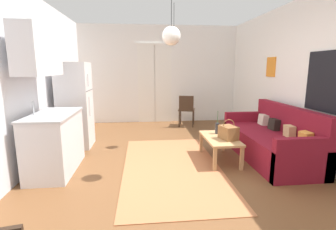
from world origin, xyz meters
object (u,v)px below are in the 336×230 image
object	(u,v)px
coffee_table	(220,140)
pendant_lamp_far	(174,37)
pendant_lamp_near	(171,36)
bamboo_vase	(217,128)
handbag	(228,132)
refrigerator	(75,105)
couch	(273,142)
accent_chair	(187,109)

from	to	relation	value
coffee_table	pendant_lamp_far	distance (m)	2.08
coffee_table	pendant_lamp_near	xyz separation A→B (m)	(-0.89, -0.51, 1.61)
bamboo_vase	handbag	world-z (taller)	bamboo_vase
pendant_lamp_near	pendant_lamp_far	distance (m)	1.41
bamboo_vase	pendant_lamp_near	size ratio (longest dim) A/B	0.47
coffee_table	refrigerator	world-z (taller)	refrigerator
coffee_table	pendant_lamp_far	xyz separation A→B (m)	(-0.68, 0.88, 1.76)
couch	handbag	bearing A→B (deg)	-170.33
refrigerator	pendant_lamp_near	xyz separation A→B (m)	(1.71, -1.57, 1.14)
couch	pendant_lamp_far	xyz separation A→B (m)	(-1.62, 0.85, 1.82)
accent_chair	pendant_lamp_near	world-z (taller)	pendant_lamp_near
accent_chair	pendant_lamp_far	size ratio (longest dim) A/B	1.18
accent_chair	pendant_lamp_far	xyz separation A→B (m)	(-0.56, -1.63, 1.63)
bamboo_vase	pendant_lamp_far	distance (m)	1.87
refrigerator	pendant_lamp_far	size ratio (longest dim) A/B	2.34
accent_chair	coffee_table	bearing A→B (deg)	107.70
couch	coffee_table	world-z (taller)	couch
bamboo_vase	pendant_lamp_far	world-z (taller)	pendant_lamp_far
handbag	pendant_lamp_far	bearing A→B (deg)	127.74
handbag	pendant_lamp_far	distance (m)	2.04
couch	pendant_lamp_near	world-z (taller)	pendant_lamp_near
coffee_table	refrigerator	distance (m)	2.84
couch	coffee_table	size ratio (longest dim) A/B	2.14
bamboo_vase	refrigerator	bearing A→B (deg)	162.63
coffee_table	pendant_lamp_far	size ratio (longest dim) A/B	1.36
refrigerator	accent_chair	size ratio (longest dim) A/B	1.98
bamboo_vase	refrigerator	xyz separation A→B (m)	(-2.61, 0.82, 0.32)
couch	refrigerator	size ratio (longest dim) A/B	1.24
refrigerator	accent_chair	world-z (taller)	refrigerator
coffee_table	bamboo_vase	size ratio (longest dim) A/B	2.33
couch	pendant_lamp_far	size ratio (longest dim) A/B	2.91
bamboo_vase	pendant_lamp_near	bearing A→B (deg)	-140.57
couch	accent_chair	bearing A→B (deg)	113.26
refrigerator	pendant_lamp_near	size ratio (longest dim) A/B	1.89
bamboo_vase	pendant_lamp_near	world-z (taller)	pendant_lamp_near
handbag	refrigerator	xyz separation A→B (m)	(-2.69, 1.18, 0.31)
handbag	accent_chair	size ratio (longest dim) A/B	0.40
accent_chair	refrigerator	bearing A→B (deg)	45.38
refrigerator	pendant_lamp_near	distance (m)	2.58
couch	handbag	distance (m)	0.89
pendant_lamp_far	accent_chair	bearing A→B (deg)	71.22
coffee_table	accent_chair	bearing A→B (deg)	92.75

